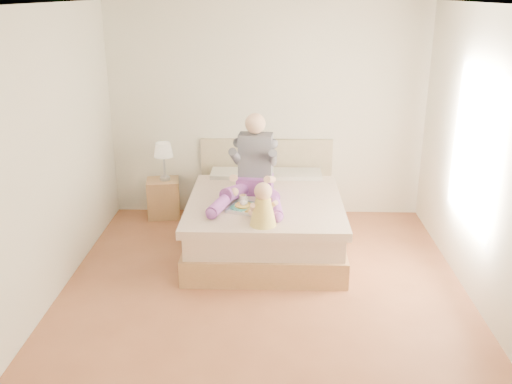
{
  "coord_description": "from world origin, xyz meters",
  "views": [
    {
      "loc": [
        0.07,
        -5.05,
        2.81
      ],
      "look_at": [
        -0.1,
        0.77,
        0.74
      ],
      "focal_mm": 40.0,
      "sensor_mm": 36.0,
      "label": 1
    }
  ],
  "objects_px": {
    "adult": "(253,173)",
    "tray": "(252,207)",
    "nightstand": "(164,198)",
    "baby": "(263,208)",
    "bed": "(265,217)"
  },
  "relations": [
    {
      "from": "adult",
      "to": "tray",
      "type": "xyz_separation_m",
      "value": [
        -0.01,
        -0.43,
        -0.25
      ]
    },
    {
      "from": "bed",
      "to": "nightstand",
      "type": "relative_size",
      "value": 4.37
    },
    {
      "from": "adult",
      "to": "tray",
      "type": "bearing_deg",
      "value": -85.43
    },
    {
      "from": "adult",
      "to": "tray",
      "type": "height_order",
      "value": "adult"
    },
    {
      "from": "nightstand",
      "to": "baby",
      "type": "distance_m",
      "value": 2.22
    },
    {
      "from": "tray",
      "to": "nightstand",
      "type": "bearing_deg",
      "value": 151.4
    },
    {
      "from": "adult",
      "to": "bed",
      "type": "bearing_deg",
      "value": 35.86
    },
    {
      "from": "bed",
      "to": "tray",
      "type": "xyz_separation_m",
      "value": [
        -0.14,
        -0.51,
        0.32
      ]
    },
    {
      "from": "bed",
      "to": "tray",
      "type": "relative_size",
      "value": 3.98
    },
    {
      "from": "nightstand",
      "to": "baby",
      "type": "xyz_separation_m",
      "value": [
        1.32,
        -1.7,
        0.54
      ]
    },
    {
      "from": "bed",
      "to": "tray",
      "type": "bearing_deg",
      "value": -105.47
    },
    {
      "from": "adult",
      "to": "tray",
      "type": "distance_m",
      "value": 0.49
    },
    {
      "from": "bed",
      "to": "baby",
      "type": "height_order",
      "value": "baby"
    },
    {
      "from": "baby",
      "to": "bed",
      "type": "bearing_deg",
      "value": 69.99
    },
    {
      "from": "tray",
      "to": "adult",
      "type": "bearing_deg",
      "value": 108.0
    }
  ]
}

